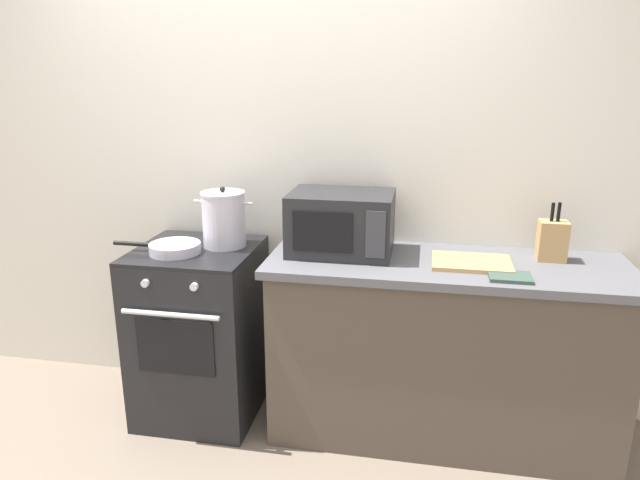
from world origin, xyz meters
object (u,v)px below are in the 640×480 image
(stock_pot, at_px, (224,219))
(oven_mitt, at_px, (510,277))
(cutting_board, at_px, (471,263))
(knife_block, at_px, (552,240))
(stove, at_px, (200,331))
(frying_pan, at_px, (174,248))
(microwave, at_px, (341,223))

(stock_pot, xyz_separation_m, oven_mitt, (1.38, -0.23, -0.13))
(stock_pot, distance_m, cutting_board, 1.23)
(cutting_board, bearing_deg, knife_block, 20.60)
(stove, xyz_separation_m, knife_block, (1.73, 0.14, 0.56))
(cutting_board, xyz_separation_m, knife_block, (0.37, 0.14, 0.09))
(stove, bearing_deg, frying_pan, -129.15)
(stock_pot, height_order, microwave, stock_pot)
(frying_pan, height_order, knife_block, knife_block)
(microwave, relative_size, cutting_board, 1.39)
(microwave, bearing_deg, knife_block, 3.56)
(oven_mitt, bearing_deg, frying_pan, 177.45)
(stove, xyz_separation_m, microwave, (0.74, 0.08, 0.61))
(microwave, xyz_separation_m, knife_block, (1.00, 0.06, -0.05))
(stove, distance_m, stock_pot, 0.62)
(microwave, distance_m, knife_block, 1.00)
(oven_mitt, bearing_deg, knife_block, 53.78)
(frying_pan, distance_m, knife_block, 1.82)
(stock_pot, bearing_deg, frying_pan, -141.68)
(stove, relative_size, frying_pan, 2.04)
(microwave, height_order, knife_block, microwave)
(stove, height_order, stock_pot, stock_pot)
(stock_pot, xyz_separation_m, cutting_board, (1.22, -0.07, -0.13))
(knife_block, bearing_deg, microwave, -176.44)
(frying_pan, xyz_separation_m, microwave, (0.81, 0.17, 0.12))
(stove, relative_size, stock_pot, 2.98)
(stock_pot, relative_size, oven_mitt, 1.72)
(microwave, relative_size, oven_mitt, 2.78)
(knife_block, xyz_separation_m, oven_mitt, (-0.22, -0.30, -0.09))
(stock_pot, bearing_deg, stove, -150.92)
(stock_pot, distance_m, microwave, 0.60)
(stove, bearing_deg, stock_pot, 29.08)
(stove, bearing_deg, microwave, 6.14)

